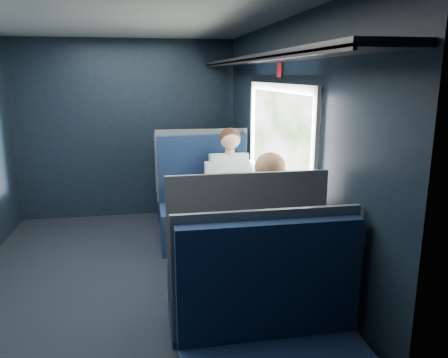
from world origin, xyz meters
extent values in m
cube|color=black|center=(0.00, 0.00, -0.01)|extent=(2.80, 4.20, 0.01)
cube|color=black|center=(1.45, 0.00, 1.15)|extent=(0.10, 4.20, 2.30)
cube|color=black|center=(0.00, 2.15, 1.15)|extent=(2.80, 0.10, 2.30)
cube|color=black|center=(0.00, -2.15, 1.15)|extent=(2.80, 0.10, 2.30)
cube|color=silver|center=(0.00, 0.00, 2.35)|extent=(2.80, 4.20, 0.10)
cube|color=white|center=(1.38, 0.00, 1.74)|extent=(0.03, 1.84, 0.07)
cube|color=white|center=(1.38, 0.00, 0.90)|extent=(0.03, 1.84, 0.07)
cube|color=white|center=(1.38, -0.89, 1.32)|extent=(0.03, 0.07, 0.78)
cube|color=white|center=(1.38, 0.89, 1.32)|extent=(0.03, 0.07, 0.78)
cube|color=black|center=(1.22, 0.00, 1.98)|extent=(0.36, 4.10, 0.04)
cube|color=black|center=(1.05, 0.00, 1.96)|extent=(0.02, 4.10, 0.03)
cube|color=red|center=(1.38, 0.00, 1.89)|extent=(0.01, 0.10, 0.12)
cylinder|color=#54565E|center=(0.88, 0.00, 0.35)|extent=(0.08, 0.08, 0.70)
cube|color=#B9B9B5|center=(1.06, 0.00, 0.72)|extent=(0.62, 1.00, 0.04)
cube|color=#0D1C3B|center=(0.85, 0.78, 0.23)|extent=(1.00, 0.50, 0.45)
cube|color=#0D1C3B|center=(0.85, 1.08, 0.82)|extent=(1.00, 0.10, 0.75)
cube|color=#54565E|center=(0.85, 1.14, 0.85)|extent=(1.04, 0.03, 0.82)
cube|color=#54565E|center=(0.85, 0.73, 0.55)|extent=(0.06, 0.40, 0.20)
cube|color=#490F22|center=(0.61, 0.87, 0.57)|extent=(0.35, 0.22, 0.24)
cylinder|color=#490F22|center=(0.61, 0.87, 0.73)|extent=(0.05, 0.14, 0.03)
cylinder|color=silver|center=(0.71, 0.73, 0.58)|extent=(0.10, 0.10, 0.26)
cylinder|color=#1831B9|center=(0.71, 0.73, 0.74)|extent=(0.05, 0.05, 0.06)
cube|color=#0D1C3B|center=(0.85, -0.78, 0.23)|extent=(1.00, 0.50, 0.45)
cube|color=#0D1C3B|center=(0.85, -1.08, 0.82)|extent=(1.00, 0.10, 0.75)
cube|color=#54565E|center=(0.85, -1.14, 0.85)|extent=(1.04, 0.03, 0.82)
cube|color=#54565E|center=(0.85, -0.73, 0.55)|extent=(0.06, 0.40, 0.20)
cube|color=#0D1C3B|center=(0.85, 1.88, 0.23)|extent=(1.00, 0.40, 0.45)
cube|color=#0D1C3B|center=(0.85, 1.64, 0.78)|extent=(1.00, 0.10, 0.66)
cube|color=#54565E|center=(0.85, 1.59, 0.80)|extent=(1.04, 0.03, 0.72)
cube|color=#0D1C3B|center=(0.85, -1.64, 0.78)|extent=(1.00, 0.10, 0.66)
cube|color=#54565E|center=(0.85, -1.59, 0.80)|extent=(1.04, 0.03, 0.72)
cube|color=black|center=(1.10, 0.64, 0.53)|extent=(0.36, 0.44, 0.16)
cube|color=black|center=(1.10, 0.44, 0.23)|extent=(0.32, 0.12, 0.45)
cube|color=silver|center=(1.10, 0.80, 0.78)|extent=(0.40, 0.29, 0.53)
cylinder|color=#D8A88C|center=(1.10, 0.76, 1.06)|extent=(0.10, 0.10, 0.06)
sphere|color=#D8A88C|center=(1.10, 0.74, 1.20)|extent=(0.21, 0.21, 0.21)
sphere|color=#382114|center=(1.10, 0.76, 1.21)|extent=(0.22, 0.22, 0.22)
cube|color=silver|center=(0.88, 0.76, 0.78)|extent=(0.09, 0.12, 0.34)
cube|color=silver|center=(1.32, 0.76, 0.78)|extent=(0.09, 0.12, 0.34)
cube|color=black|center=(1.10, -0.64, 0.53)|extent=(0.36, 0.44, 0.16)
cube|color=black|center=(1.10, -0.44, 0.23)|extent=(0.32, 0.12, 0.45)
cube|color=black|center=(1.10, -0.80, 0.78)|extent=(0.40, 0.29, 0.53)
cylinder|color=#D8A88C|center=(1.10, -0.76, 1.06)|extent=(0.10, 0.10, 0.06)
sphere|color=#D8A88C|center=(1.10, -0.74, 1.20)|extent=(0.21, 0.21, 0.21)
sphere|color=tan|center=(1.10, -0.76, 1.21)|extent=(0.22, 0.22, 0.22)
cube|color=black|center=(0.88, -0.76, 0.78)|extent=(0.09, 0.12, 0.34)
cube|color=black|center=(1.32, -0.76, 0.78)|extent=(0.09, 0.12, 0.34)
cube|color=tan|center=(1.10, -0.86, 0.90)|extent=(0.26, 0.07, 0.36)
cube|color=white|center=(1.07, -0.06, 0.74)|extent=(0.72, 0.85, 0.01)
cube|color=silver|center=(1.19, -0.04, 0.75)|extent=(0.28, 0.34, 0.01)
cube|color=silver|center=(1.29, -0.04, 0.86)|extent=(0.07, 0.29, 0.20)
cube|color=black|center=(1.29, -0.04, 0.86)|extent=(0.06, 0.26, 0.17)
cylinder|color=silver|center=(1.31, 0.40, 0.82)|extent=(0.06, 0.06, 0.17)
cylinder|color=#1831B9|center=(1.31, 0.40, 0.93)|extent=(0.03, 0.03, 0.04)
cylinder|color=white|center=(1.27, 0.32, 0.78)|extent=(0.07, 0.07, 0.09)
camera|label=1|loc=(0.23, -3.71, 1.85)|focal=35.00mm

